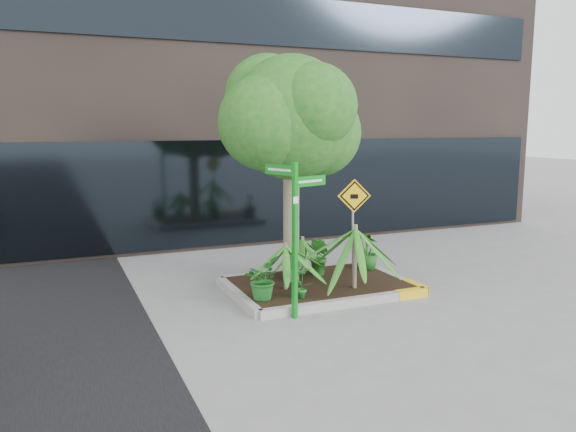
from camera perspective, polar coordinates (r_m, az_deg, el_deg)
name	(u,v)px	position (r m, az deg, el deg)	size (l,w,h in m)	color
ground	(316,295)	(10.30, 2.90, -8.06)	(80.00, 80.00, 0.00)	gray
planter	(321,285)	(10.60, 3.38, -6.98)	(3.35, 2.36, 0.15)	#9E9E99
tree	(291,118)	(10.36, 0.30, 9.96)	(2.91, 2.58, 4.37)	gray
palm_front	(356,229)	(10.05, 6.89, -1.29)	(1.30, 1.30, 1.45)	gray
palm_left	(286,246)	(9.96, -0.23, -3.06)	(0.95, 0.95, 1.05)	gray
palm_back	(302,239)	(11.12, 1.48, -2.35)	(0.82, 0.82, 0.91)	gray
shrub_a	(262,279)	(9.50, -2.70, -6.40)	(0.63, 0.63, 0.70)	#1C6321
shrub_b	(368,251)	(11.56, 8.11, -3.51)	(0.42, 0.42, 0.76)	#1E5F1C
shrub_c	(302,282)	(9.54, 1.43, -6.69)	(0.31, 0.31, 0.58)	#1F6522
shrub_d	(319,256)	(10.96, 3.21, -4.12)	(0.42, 0.42, 0.76)	#226B1F
street_sign_post	(295,223)	(8.81, 0.71, -0.68)	(0.90, 0.71, 2.49)	#0C8418
cattle_sign	(354,214)	(10.11, 6.69, 0.17)	(0.58, 0.24, 1.96)	slate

